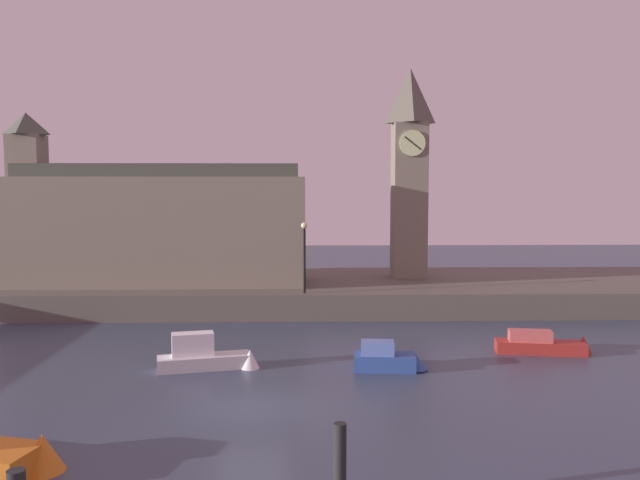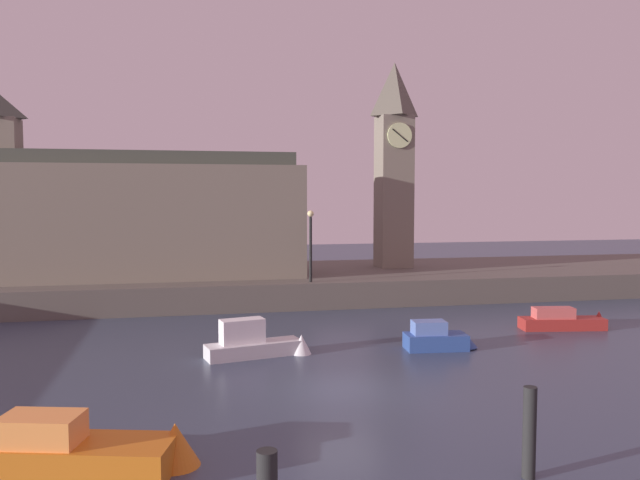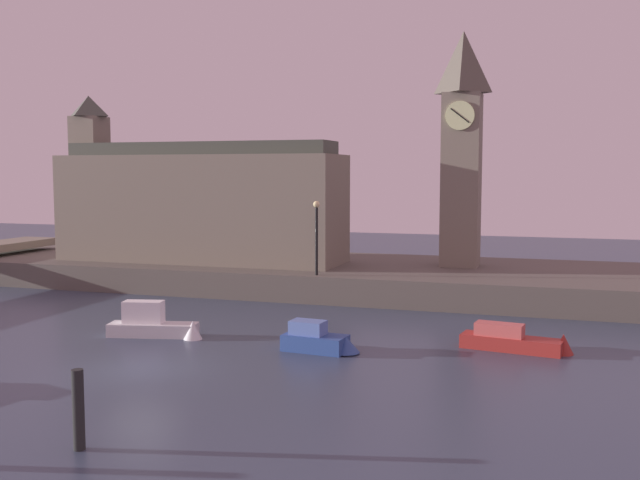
% 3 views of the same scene
% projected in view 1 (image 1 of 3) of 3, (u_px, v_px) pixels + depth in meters
% --- Properties ---
extents(ground_plane, '(120.00, 120.00, 0.00)m').
position_uv_depth(ground_plane, '(251.00, 407.00, 22.47)').
color(ground_plane, '#384256').
extents(far_embankment, '(70.00, 12.00, 1.50)m').
position_uv_depth(far_embankment, '(276.00, 291.00, 42.33)').
color(far_embankment, '#5B544C').
rests_on(far_embankment, ground).
extents(clock_tower, '(2.37, 2.42, 13.62)m').
position_uv_depth(clock_tower, '(409.00, 170.00, 42.85)').
color(clock_tower, slate).
rests_on(clock_tower, far_embankment).
extents(parliament_hall, '(17.95, 5.09, 10.46)m').
position_uv_depth(parliament_hall, '(153.00, 225.00, 40.45)').
color(parliament_hall, slate).
rests_on(parliament_hall, far_embankment).
extents(streetlamp, '(0.36, 0.36, 4.00)m').
position_uv_depth(streetlamp, '(304.00, 249.00, 36.85)').
color(streetlamp, black).
rests_on(streetlamp, far_embankment).
extents(mooring_post_right, '(0.30, 0.30, 2.09)m').
position_uv_depth(mooring_post_right, '(340.00, 467.00, 15.31)').
color(mooring_post_right, '#242424').
rests_on(mooring_post_right, ground).
extents(boat_dinghy_red, '(4.54, 1.69, 1.25)m').
position_uv_depth(boat_dinghy_red, '(548.00, 345.00, 29.68)').
color(boat_dinghy_red, maroon).
rests_on(boat_dinghy_red, ground).
extents(boat_tour_blue, '(3.16, 1.46, 1.20)m').
position_uv_depth(boat_tour_blue, '(390.00, 359.00, 27.02)').
color(boat_tour_blue, '#2D4C93').
rests_on(boat_tour_blue, ground).
extents(boat_ferry_white, '(4.45, 1.89, 1.67)m').
position_uv_depth(boat_ferry_white, '(210.00, 357.00, 27.18)').
color(boat_ferry_white, silver).
rests_on(boat_ferry_white, ground).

